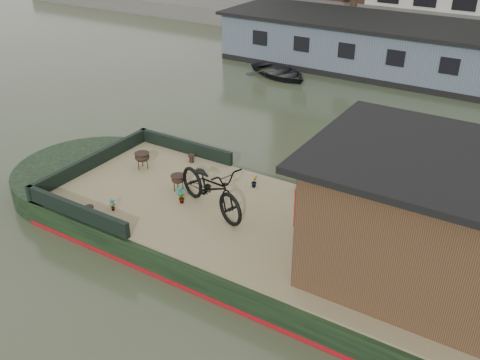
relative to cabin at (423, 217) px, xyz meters
The scene contains 16 objects.
ground 2.88m from the cabin, behind, with size 120.00×120.00×0.00m, color #26301F.
houseboat_hull 3.87m from the cabin, behind, with size 14.01×4.02×0.60m.
houseboat_deck 2.52m from the cabin, behind, with size 11.80×3.80×0.05m, color olive.
bow_bulwark 7.33m from the cabin, behind, with size 3.00×4.00×0.35m.
cabin is the anchor object (origin of this frame).
bicycle 4.44m from the cabin, behind, with size 0.77×2.20×1.15m, color black.
potted_plant_a 5.25m from the cabin, behind, with size 0.21×0.14×0.40m, color #A34C2E.
potted_plant_b 4.45m from the cabin, 162.96° to the left, with size 0.15×0.12×0.28m, color brown.
potted_plant_d 3.67m from the cabin, 151.24° to the left, with size 0.27×0.27×0.49m, color brown.
potted_plant_e 6.44m from the cabin, 168.28° to the right, with size 0.14×0.10×0.27m, color brown.
brazier_front 7.10m from the cabin, behind, with size 0.40×0.40×0.43m, color black, non-canonical shape.
brazier_rear 5.65m from the cabin, behind, with size 0.36×0.36×0.39m, color black, non-canonical shape.
bollard_port 6.46m from the cabin, 166.00° to the left, with size 0.18×0.18×0.21m, color black.
bollard_stbd 6.81m from the cabin, 165.34° to the right, with size 0.20×0.20×0.22m, color black.
dinghy 14.07m from the cabin, 128.18° to the left, with size 2.12×2.97×0.62m, color black.
far_houseboat 14.20m from the cabin, 98.88° to the left, with size 20.40×4.40×2.11m.
Camera 1 is at (3.63, -8.29, 6.83)m, focal length 40.00 mm.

